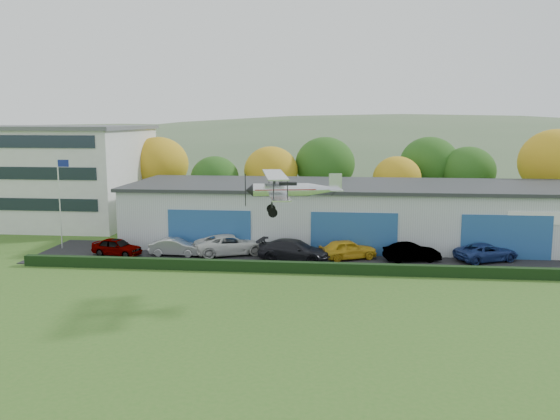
# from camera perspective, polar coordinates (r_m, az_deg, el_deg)

# --- Properties ---
(ground) EXTENTS (300.00, 300.00, 0.00)m
(ground) POSITION_cam_1_polar(r_m,az_deg,el_deg) (27.69, -2.75, -14.70)
(ground) COLOR #35651F
(ground) RESTS_ON ground
(apron) EXTENTS (48.00, 9.00, 0.05)m
(apron) POSITION_cam_1_polar(r_m,az_deg,el_deg) (47.39, 4.77, -4.66)
(apron) COLOR black
(apron) RESTS_ON ground
(hedge) EXTENTS (46.00, 0.60, 0.80)m
(hedge) POSITION_cam_1_polar(r_m,az_deg,el_deg) (42.64, 4.62, -5.67)
(hedge) COLOR black
(hedge) RESTS_ON ground
(hangar) EXTENTS (40.60, 12.60, 5.30)m
(hangar) POSITION_cam_1_polar(r_m,az_deg,el_deg) (53.73, 7.12, -0.24)
(hangar) COLOR #B2B7BC
(hangar) RESTS_ON ground
(office_block) EXTENTS (20.60, 15.60, 10.40)m
(office_block) POSITION_cam_1_polar(r_m,az_deg,el_deg) (68.30, -21.88, 3.28)
(office_block) COLOR silver
(office_block) RESTS_ON ground
(flagpole) EXTENTS (1.05, 0.10, 8.00)m
(flagpole) POSITION_cam_1_polar(r_m,az_deg,el_deg) (53.15, -20.64, 1.48)
(flagpole) COLOR silver
(flagpole) RESTS_ON ground
(tree_belt) EXTENTS (75.70, 13.22, 10.12)m
(tree_belt) POSITION_cam_1_polar(r_m,az_deg,el_deg) (66.00, 3.37, 4.07)
(tree_belt) COLOR #3D2614
(tree_belt) RESTS_ON ground
(distant_hills) EXTENTS (430.00, 196.00, 56.00)m
(distant_hills) POSITION_cam_1_polar(r_m,az_deg,el_deg) (167.04, 3.16, 0.51)
(distant_hills) COLOR #4C6642
(distant_hills) RESTS_ON ground
(car_0) EXTENTS (4.44, 2.62, 1.42)m
(car_0) POSITION_cam_1_polar(r_m,az_deg,el_deg) (49.65, -15.63, -3.47)
(car_0) COLOR gray
(car_0) RESTS_ON apron
(car_1) EXTENTS (4.26, 1.55, 1.39)m
(car_1) POSITION_cam_1_polar(r_m,az_deg,el_deg) (48.56, -10.14, -3.57)
(car_1) COLOR silver
(car_1) RESTS_ON apron
(car_2) EXTENTS (6.57, 4.90, 1.66)m
(car_2) POSITION_cam_1_polar(r_m,az_deg,el_deg) (48.27, -4.79, -3.38)
(car_2) COLOR silver
(car_2) RESTS_ON apron
(car_3) EXTENTS (6.10, 3.42, 1.67)m
(car_3) POSITION_cam_1_polar(r_m,az_deg,el_deg) (45.97, 1.41, -3.96)
(car_3) COLOR black
(car_3) RESTS_ON apron
(car_4) EXTENTS (5.01, 3.59, 1.58)m
(car_4) POSITION_cam_1_polar(r_m,az_deg,el_deg) (46.85, 6.62, -3.83)
(car_4) COLOR gold
(car_4) RESTS_ON apron
(car_5) EXTENTS (4.57, 2.37, 1.43)m
(car_5) POSITION_cam_1_polar(r_m,az_deg,el_deg) (47.01, 12.74, -4.04)
(car_5) COLOR gray
(car_5) RESTS_ON apron
(car_6) EXTENTS (5.55, 4.22, 1.40)m
(car_6) POSITION_cam_1_polar(r_m,az_deg,el_deg) (48.71, 19.49, -3.90)
(car_6) COLOR navy
(car_6) RESTS_ON apron
(biplane) EXTENTS (6.10, 6.97, 2.59)m
(biplane) POSITION_cam_1_polar(r_m,az_deg,el_deg) (36.26, 0.89, 2.12)
(biplane) COLOR silver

